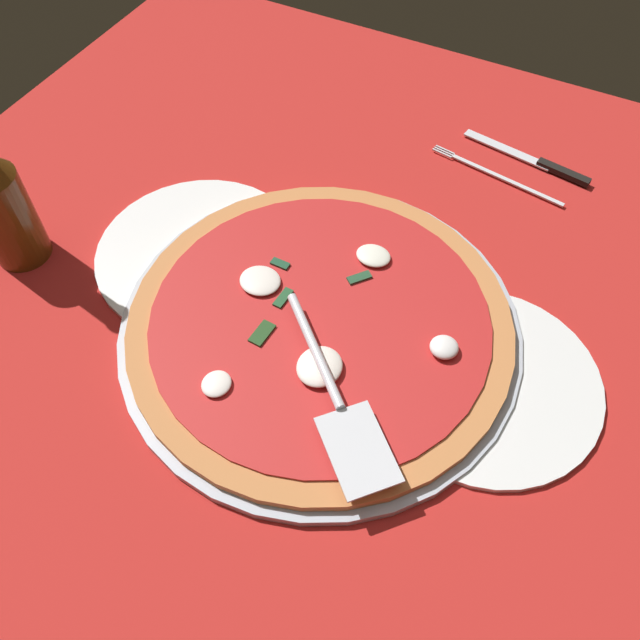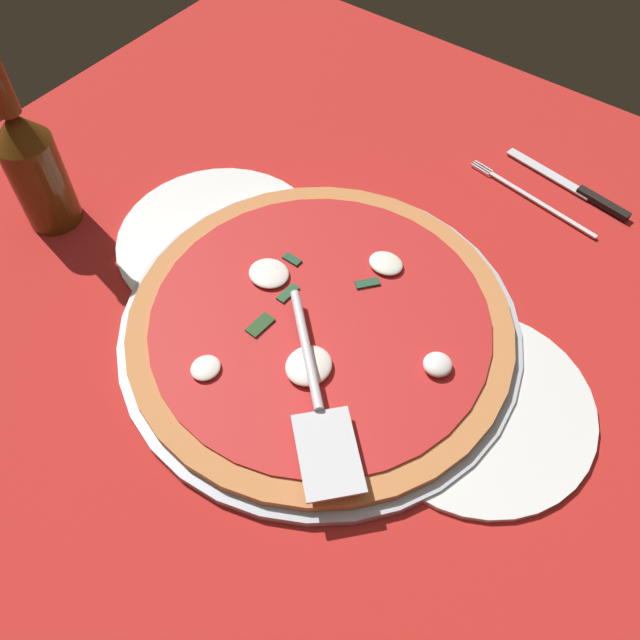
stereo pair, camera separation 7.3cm
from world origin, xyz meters
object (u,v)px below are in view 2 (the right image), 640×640
Objects in this scene: pizza_server at (317,398)px; pizza at (320,322)px; place_setting_near at (555,196)px; beer_bottle at (33,164)px; dinner_plate_left at (477,406)px; dinner_plate_right at (219,239)px.

pizza is at bearing 167.67° from pizza_server.
pizza is 1.98× the size of place_setting_near.
beer_bottle reaches higher than place_setting_near.
beer_bottle reaches higher than pizza_server.
pizza is at bearing 6.04° from dinner_plate_left.
dinner_plate_right is 1.29× the size of pizza_server.
dinner_plate_left is 34.91cm from place_setting_near.
pizza reaches higher than place_setting_near.
pizza_server reaches higher than place_setting_near.
pizza is 2.18× the size of pizza_server.
pizza_server is 0.79× the size of beer_bottle.
place_setting_near reaches higher than dinner_plate_left.
dinner_plate_left is at bearing 177.64° from dinner_plate_right.
place_setting_near reaches higher than dinner_plate_right.
beer_bottle is (37.84, 6.11, 7.20)cm from pizza.
place_setting_near is at bearing -139.55° from beer_bottle.
dinner_plate_left is at bearing 111.01° from place_setting_near.
beer_bottle reaches higher than dinner_plate_left.
place_setting_near is at bearing -107.98° from pizza.
pizza_server is 45.62cm from place_setting_near.
beer_bottle is (44.15, -2.84, 4.88)cm from pizza_server.
pizza_server is at bearing 125.16° from pizza.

